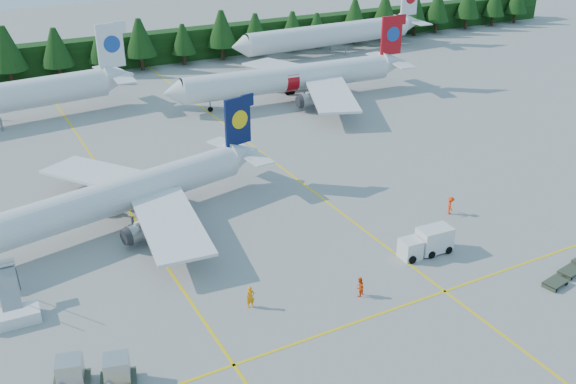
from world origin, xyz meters
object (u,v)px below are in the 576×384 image
airliner_red (285,79)px  airliner_navy (101,202)px  airstairs (13,312)px  service_truck (426,242)px

airliner_red → airliner_navy: bearing=-137.7°
airstairs → airliner_red: bearing=43.9°
airliner_red → service_truck: (-10.56, -48.46, -2.39)m
airliner_red → service_truck: size_ratio=7.81×
service_truck → airliner_navy: bearing=146.5°
airliner_navy → airstairs: bearing=-143.6°
service_truck → airstairs: bearing=171.4°
airliner_navy → airstairs: (-10.18, -11.71, -2.39)m
airstairs → service_truck: 36.76m
airstairs → service_truck: size_ratio=1.03×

